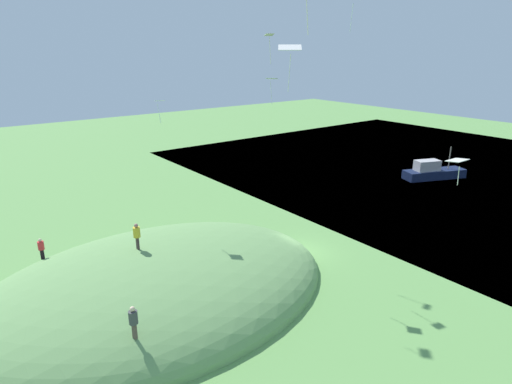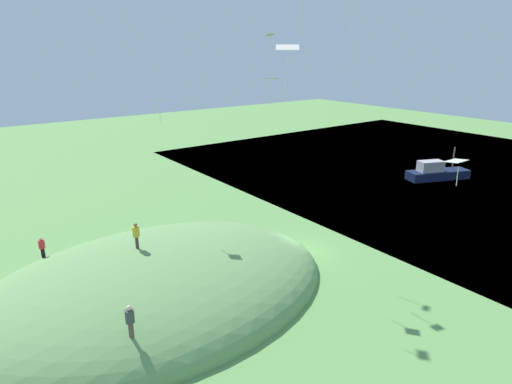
# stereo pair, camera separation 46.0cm
# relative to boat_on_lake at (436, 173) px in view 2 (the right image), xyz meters

# --- Properties ---
(ground_plane) EXTENTS (160.00, 160.00, 0.00)m
(ground_plane) POSITION_rel_boat_on_lake_xyz_m (27.20, 5.40, -0.83)
(ground_plane) COLOR #64994E
(lake_water) EXTENTS (55.74, 80.00, 0.40)m
(lake_water) POSITION_rel_boat_on_lake_xyz_m (-5.85, 5.40, -1.03)
(lake_water) COLOR #35486A
(lake_water) RESTS_ON ground_plane
(grass_hill) EXTENTS (24.68, 17.40, 5.74)m
(grass_hill) POSITION_rel_boat_on_lake_xyz_m (38.95, 4.03, -0.83)
(grass_hill) COLOR #6A9857
(grass_hill) RESTS_ON ground_plane
(boat_on_lake) EXTENTS (8.05, 4.89, 3.89)m
(boat_on_lake) POSITION_rel_boat_on_lake_xyz_m (0.00, 0.00, 0.00)
(boat_on_lake) COLOR #131C3B
(boat_on_lake) RESTS_ON lake_water
(person_walking_path) EXTENTS (0.46, 0.46, 1.80)m
(person_walking_path) POSITION_rel_boat_on_lake_xyz_m (39.44, 2.82, 3.14)
(person_walking_path) COLOR #3A2E2D
(person_walking_path) RESTS_ON grass_hill
(person_on_hilltop) EXTENTS (0.57, 0.57, 1.56)m
(person_on_hilltop) POSITION_rel_boat_on_lake_xyz_m (44.27, -2.40, 1.63)
(person_on_hilltop) COLOR black
(person_on_hilltop) RESTS_ON grass_hill
(person_with_child) EXTENTS (0.55, 0.55, 1.79)m
(person_with_child) POSITION_rel_boat_on_lake_xyz_m (42.80, 10.20, 2.11)
(person_with_child) COLOR brown
(person_with_child) RESTS_ON grass_hill
(kite_3) EXTENTS (1.30, 1.38, 2.06)m
(kite_3) POSITION_rel_boat_on_lake_xyz_m (25.69, 8.08, 17.46)
(kite_3) COLOR white
(kite_4) EXTENTS (0.91, 0.95, 1.75)m
(kite_4) POSITION_rel_boat_on_lake_xyz_m (30.12, 5.07, 12.51)
(kite_4) COLOR white
(kite_7) EXTENTS (1.14, 0.80, 1.34)m
(kite_7) POSITION_rel_boat_on_lake_xyz_m (26.80, 16.72, 8.82)
(kite_7) COLOR silver
(kite_9) EXTENTS (0.88, 0.76, 1.62)m
(kite_9) POSITION_rel_boat_on_lake_xyz_m (35.42, -1.01, 10.88)
(kite_9) COLOR white
(kite_13) EXTENTS (1.38, 1.34, 2.33)m
(kite_13) POSITION_rel_boat_on_lake_xyz_m (33.86, 11.03, 14.47)
(kite_13) COLOR silver
(kite_14) EXTENTS (0.71, 0.55, 2.07)m
(kite_14) POSITION_rel_boat_on_lake_xyz_m (28.85, 3.24, 15.21)
(kite_14) COLOR silver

